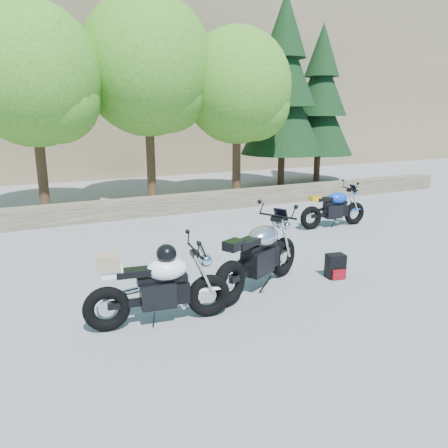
{
  "coord_description": "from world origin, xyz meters",
  "views": [
    {
      "loc": [
        -3.28,
        -6.12,
        2.74
      ],
      "look_at": [
        0.2,
        1.0,
        0.75
      ],
      "focal_mm": 35.0,
      "sensor_mm": 36.0,
      "label": 1
    }
  ],
  "objects_px": {
    "silver_bike": "(259,257)",
    "blue_bike": "(334,209)",
    "backpack": "(336,266)",
    "white_bike": "(158,286)"
  },
  "relations": [
    {
      "from": "silver_bike",
      "to": "backpack",
      "type": "height_order",
      "value": "silver_bike"
    },
    {
      "from": "blue_bike",
      "to": "backpack",
      "type": "bearing_deg",
      "value": -125.85
    },
    {
      "from": "silver_bike",
      "to": "blue_bike",
      "type": "height_order",
      "value": "silver_bike"
    },
    {
      "from": "white_bike",
      "to": "backpack",
      "type": "height_order",
      "value": "white_bike"
    },
    {
      "from": "blue_bike",
      "to": "backpack",
      "type": "xyz_separation_m",
      "value": [
        -2.29,
        -2.81,
        -0.26
      ]
    },
    {
      "from": "silver_bike",
      "to": "blue_bike",
      "type": "relative_size",
      "value": 1.1
    },
    {
      "from": "blue_bike",
      "to": "silver_bike",
      "type": "bearing_deg",
      "value": -141.21
    },
    {
      "from": "white_bike",
      "to": "backpack",
      "type": "distance_m",
      "value": 3.29
    },
    {
      "from": "white_bike",
      "to": "blue_bike",
      "type": "xyz_separation_m",
      "value": [
        5.55,
        3.11,
        -0.08
      ]
    },
    {
      "from": "white_bike",
      "to": "blue_bike",
      "type": "relative_size",
      "value": 1.05
    }
  ]
}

